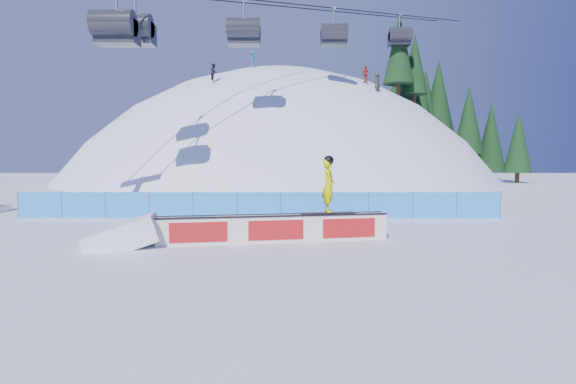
{
  "coord_description": "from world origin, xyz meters",
  "views": [
    {
      "loc": [
        1.4,
        -15.83,
        2.63
      ],
      "look_at": [
        1.34,
        0.18,
        1.51
      ],
      "focal_mm": 28.0,
      "sensor_mm": 36.0,
      "label": 1
    }
  ],
  "objects": [
    {
      "name": "treeline",
      "position": [
        20.96,
        39.38,
        11.2
      ],
      "size": [
        20.53,
        11.15,
        22.35
      ],
      "color": "#372216",
      "rests_on": "ground"
    },
    {
      "name": "ground",
      "position": [
        0.0,
        0.0,
        0.0
      ],
      "size": [
        160.0,
        160.0,
        0.0
      ],
      "primitive_type": "plane",
      "color": "white",
      "rests_on": "ground"
    },
    {
      "name": "snowboarder",
      "position": [
        2.68,
        -1.09,
        1.83
      ],
      "size": [
        1.85,
        0.67,
        1.91
      ],
      "rotation": [
        0.0,
        0.0,
        1.64
      ],
      "color": "black",
      "rests_on": "rail_box"
    },
    {
      "name": "snow_ramp",
      "position": [
        -3.67,
        -2.28,
        0.0
      ],
      "size": [
        2.45,
        1.78,
        1.4
      ],
      "primitive_type": null,
      "rotation": [
        0.0,
        -0.31,
        0.18
      ],
      "color": "white",
      "rests_on": "ground"
    },
    {
      "name": "distant_skiers",
      "position": [
        1.64,
        31.65,
        12.09
      ],
      "size": [
        16.87,
        7.62,
        5.01
      ],
      "color": "black",
      "rests_on": "ground"
    },
    {
      "name": "chairlift",
      "position": [
        4.74,
        27.49,
        16.89
      ],
      "size": [
        40.8,
        41.7,
        22.0
      ],
      "color": "#8E939B",
      "rests_on": "ground"
    },
    {
      "name": "rail_box",
      "position": [
        0.93,
        -1.42,
        0.44
      ],
      "size": [
        7.44,
        1.89,
        0.9
      ],
      "rotation": [
        0.0,
        0.0,
        0.18
      ],
      "color": "white",
      "rests_on": "ground"
    },
    {
      "name": "snow_hill",
      "position": [
        0.0,
        42.0,
        -18.0
      ],
      "size": [
        64.0,
        64.0,
        64.0
      ],
      "color": "white",
      "rests_on": "ground"
    },
    {
      "name": "safety_fence",
      "position": [
        0.0,
        4.5,
        0.6
      ],
      "size": [
        22.05,
        0.05,
        1.3
      ],
      "color": "#2786F1",
      "rests_on": "ground"
    }
  ]
}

